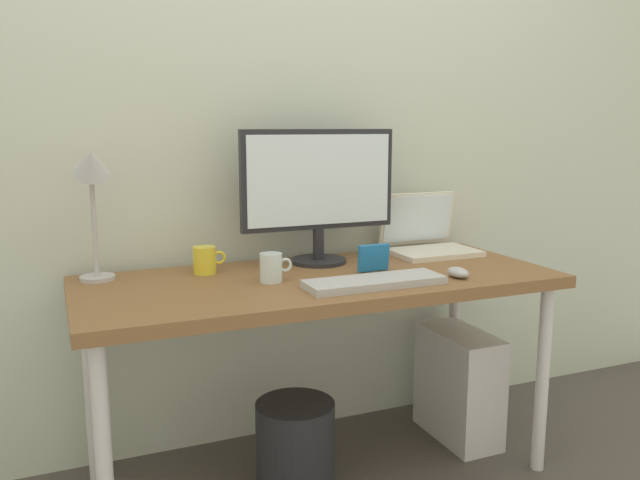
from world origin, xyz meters
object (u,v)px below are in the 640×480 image
Objects in this scene: keyboard at (374,282)px; wastebasket at (295,446)px; coffee_mug at (205,260)px; laptop at (427,238)px; glass_cup at (272,268)px; computer_tower at (459,385)px; mouse at (458,272)px; monitor at (319,188)px; desk at (320,294)px; desk_lamp at (92,184)px; photo_frame at (373,258)px.

wastebasket is at bearing 148.61° from keyboard.
coffee_mug reaches higher than keyboard.
laptop is at bearing 1.59° from coffee_mug.
computer_tower is at bearing 4.56° from glass_cup.
mouse is 0.78m from wastebasket.
monitor is 1.89× the size of wastebasket.
desk is 3.70× the size of computer_tower.
laptop reaches higher than computer_tower.
desk is 5.18× the size of wastebasket.
laptop is at bearing 22.08° from wastebasket.
desk_lamp is 0.93m from photo_frame.
mouse is 0.82× the size of photo_frame.
laptop is at bearing 42.31° from keyboard.
coffee_mug is at bearing 133.60° from wastebasket.
laptop is at bearing 71.77° from mouse.
coffee_mug is at bearing -178.41° from laptop.
computer_tower is at bearing 7.97° from photo_frame.
glass_cup reaches higher than wastebasket.
keyboard is at bearing -25.81° from desk_lamp.
wastebasket is at bearing -46.40° from coffee_mug.
coffee_mug is (-0.87, -0.02, -0.01)m from laptop.
laptop is at bearing 2.03° from monitor.
glass_cup is (-0.58, 0.18, 0.03)m from mouse.
mouse is (0.40, -0.19, 0.08)m from desk.
photo_frame is 0.37× the size of wastebasket.
mouse is at bearing -108.23° from laptop.
coffee_mug is 1.04× the size of glass_cup.
photo_frame is (0.09, 0.18, 0.04)m from keyboard.
wastebasket is (0.06, -0.04, -0.60)m from glass_cup.
wastebasket is (-0.71, -0.10, -0.06)m from computer_tower.
coffee_mug is (-0.74, 0.38, 0.03)m from mouse.
desk_lamp is 4.88× the size of mouse.
wastebasket is (-0.65, -0.26, -0.61)m from laptop.
desk is at bearing 177.22° from photo_frame.
glass_cup is 0.25× the size of computer_tower.
coffee_mug is (-0.41, -0.01, -0.23)m from monitor.
desk_lamp is 1.00× the size of keyboard.
laptop is 0.93m from wastebasket.
glass_cup is (-0.17, -0.01, 0.11)m from desk.
coffee_mug reaches higher than wastebasket.
keyboard is 4.00× the size of photo_frame.
desk_lamp reaches higher than glass_cup.
coffee_mug is at bearing 129.98° from glass_cup.
computer_tower is (0.93, -0.14, -0.54)m from coffee_mug.
desk is at bearing 119.46° from keyboard.
desk is 0.22m from keyboard.
laptop reaches higher than desk.
desk_lamp is at bearing -179.26° from laptop.
coffee_mug reaches higher than desk.
computer_tower is 1.40× the size of wastebasket.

